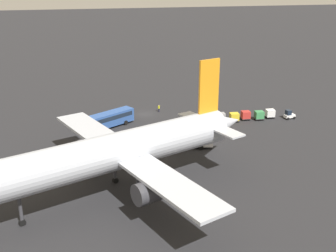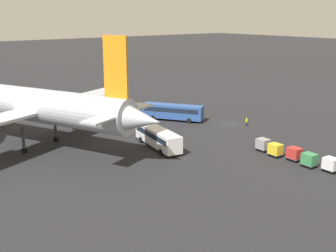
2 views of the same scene
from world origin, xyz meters
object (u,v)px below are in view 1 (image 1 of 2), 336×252
(cargo_cart_green, at_px, (259,115))
(cargo_cart_yellow, at_px, (234,117))
(cargo_cart_grey, at_px, (221,117))
(baggage_tug, at_px, (289,115))
(worker_person, at_px, (159,108))
(airplane, at_px, (116,152))
(cargo_cart_white, at_px, (270,113))
(cargo_cart_red, at_px, (246,115))
(shuttle_bus_near, at_px, (107,119))
(shuttle_bus_far, at_px, (181,138))

(cargo_cart_green, relative_size, cargo_cart_yellow, 1.00)
(cargo_cart_grey, bearing_deg, cargo_cart_green, 175.90)
(cargo_cart_grey, bearing_deg, baggage_tug, 175.39)
(worker_person, distance_m, cargo_cart_green, 23.63)
(airplane, relative_size, cargo_cart_white, 22.95)
(worker_person, bearing_deg, cargo_cart_red, 151.32)
(shuttle_bus_near, height_order, cargo_cart_green, shuttle_bus_near)
(baggage_tug, distance_m, cargo_cart_grey, 16.11)
(worker_person, relative_size, cargo_cart_grey, 0.84)
(airplane, bearing_deg, shuttle_bus_near, -114.06)
(cargo_cart_yellow, bearing_deg, airplane, 43.33)
(worker_person, relative_size, cargo_cart_red, 0.84)
(cargo_cart_green, distance_m, cargo_cart_grey, 9.00)
(shuttle_bus_near, xyz_separation_m, shuttle_bus_far, (-12.84, 13.70, -0.07))
(shuttle_bus_near, distance_m, cargo_cart_grey, 25.13)
(shuttle_bus_near, height_order, cargo_cart_white, shuttle_bus_near)
(shuttle_bus_near, relative_size, baggage_tug, 4.75)
(cargo_cart_white, height_order, cargo_cart_red, same)
(shuttle_bus_far, xyz_separation_m, cargo_cart_yellow, (-15.22, -11.45, -0.71))
(baggage_tug, bearing_deg, cargo_cart_yellow, -11.43)
(shuttle_bus_near, relative_size, cargo_cart_grey, 5.90)
(baggage_tug, height_order, cargo_cart_yellow, baggage_tug)
(cargo_cart_red, bearing_deg, cargo_cart_yellow, 12.94)
(shuttle_bus_near, distance_m, cargo_cart_red, 31.10)
(airplane, distance_m, baggage_tug, 50.05)
(worker_person, bearing_deg, cargo_cart_grey, 140.69)
(baggage_tug, relative_size, cargo_cart_white, 1.24)
(shuttle_bus_near, distance_m, worker_person, 15.43)
(shuttle_bus_near, xyz_separation_m, cargo_cart_yellow, (-28.06, 2.26, -0.79))
(baggage_tug, relative_size, cargo_cart_grey, 1.24)
(baggage_tug, bearing_deg, worker_person, -30.39)
(baggage_tug, relative_size, cargo_cart_yellow, 1.24)
(airplane, distance_m, worker_person, 40.74)
(shuttle_bus_far, xyz_separation_m, cargo_cart_red, (-18.21, -12.14, -0.71))
(shuttle_bus_near, height_order, shuttle_bus_far, shuttle_bus_near)
(shuttle_bus_far, xyz_separation_m, cargo_cart_white, (-24.20, -12.14, -0.71))
(worker_person, xyz_separation_m, cargo_cart_grey, (-12.14, 9.94, 0.32))
(airplane, bearing_deg, cargo_cart_red, -161.23)
(shuttle_bus_near, distance_m, baggage_tug, 41.24)
(airplane, relative_size, cargo_cart_red, 22.95)
(airplane, height_order, shuttle_bus_near, airplane)
(cargo_cart_grey, bearing_deg, worker_person, -39.31)
(cargo_cart_red, bearing_deg, shuttle_bus_far, 33.68)
(baggage_tug, relative_size, cargo_cart_green, 1.24)
(worker_person, distance_m, cargo_cart_red, 20.66)
(cargo_cart_grey, bearing_deg, cargo_cart_yellow, 167.52)
(shuttle_bus_near, relative_size, cargo_cart_yellow, 5.90)
(airplane, bearing_deg, baggage_tug, -170.07)
(airplane, relative_size, baggage_tug, 18.49)
(shuttle_bus_near, height_order, cargo_cart_grey, shuttle_bus_near)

